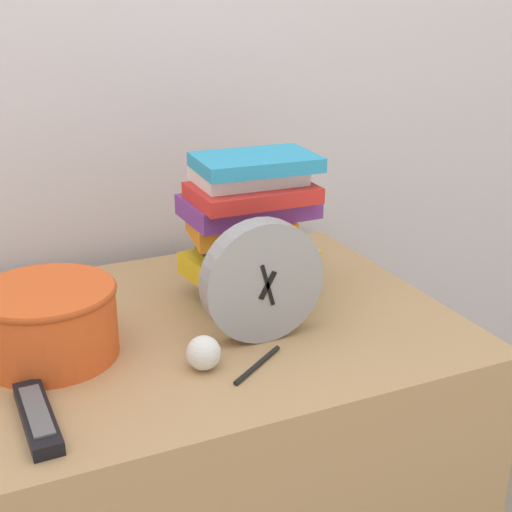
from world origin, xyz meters
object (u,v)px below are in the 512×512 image
book_stack (250,225)px  pen (258,365)px  crumpled_paper_ball (204,353)px  basket (48,319)px  desk_clock (263,281)px  tv_remote (37,417)px

book_stack → pen: book_stack is taller
crumpled_paper_ball → basket: bearing=146.2°
desk_clock → tv_remote: bearing=-165.2°
book_stack → crumpled_paper_ball: bearing=-128.6°
desk_clock → crumpled_paper_ball: size_ratio=3.83×
book_stack → tv_remote: bearing=-148.2°
desk_clock → tv_remote: desk_clock is taller
basket → pen: (0.29, -0.17, -0.06)m
book_stack → tv_remote: 0.53m
pen → book_stack: bearing=68.4°
desk_clock → book_stack: (0.05, 0.17, 0.04)m
basket → tv_remote: basket is taller
basket → crumpled_paper_ball: basket is taller
crumpled_paper_ball → pen: 0.09m
basket → tv_remote: bearing=-104.8°
basket → pen: bearing=-30.7°
book_stack → basket: 0.41m
desk_clock → pen: 0.14m
desk_clock → crumpled_paper_ball: desk_clock is taller
book_stack → crumpled_paper_ball: 0.31m
desk_clock → crumpled_paper_ball: (-0.13, -0.06, -0.08)m
basket → tv_remote: (-0.05, -0.19, -0.05)m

